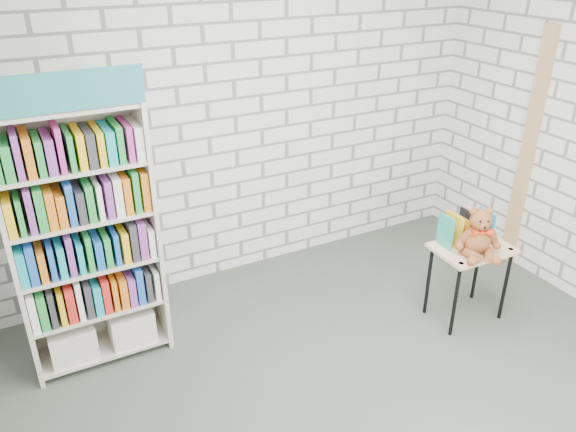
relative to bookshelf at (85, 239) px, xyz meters
name	(u,v)px	position (x,y,z in m)	size (l,w,h in m)	color
ground	(368,411)	(1.35, -1.36, -0.93)	(4.50, 4.50, 0.00)	#40483D
room_shell	(391,142)	(1.35, -1.36, 0.85)	(4.52, 4.02, 2.81)	silver
bookshelf	(85,239)	(0.00, 0.00, 0.00)	(0.91, 0.35, 2.04)	beige
display_table	(471,257)	(2.60, -0.86, -0.40)	(0.59, 0.42, 0.62)	#DBB383
table_books	(466,228)	(2.60, -0.77, -0.19)	(0.41, 0.19, 0.24)	teal
teddy_bear	(479,237)	(2.54, -0.95, -0.17)	(0.34, 0.32, 0.36)	brown
door_trim	(527,153)	(3.58, -0.41, 0.12)	(0.05, 0.12, 2.10)	tan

